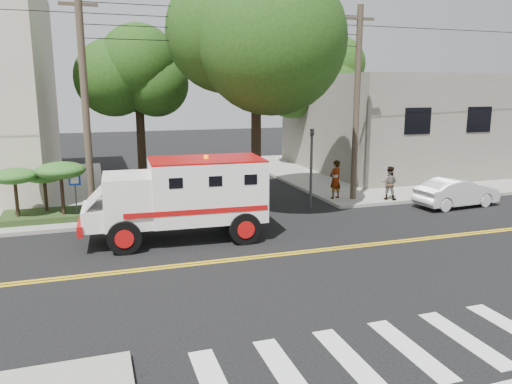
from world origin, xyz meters
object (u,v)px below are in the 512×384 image
object	(u,v)px
pedestrian_b	(389,183)
parked_sedan	(457,193)
pedestrian_a	(335,179)
armored_truck	(184,194)

from	to	relation	value
pedestrian_b	parked_sedan	bearing A→B (deg)	-172.24
parked_sedan	pedestrian_a	xyz separation A→B (m)	(-4.80, 2.72, 0.41)
armored_truck	parked_sedan	world-z (taller)	armored_truck
armored_truck	pedestrian_b	size ratio (longest dim) A/B	4.08
armored_truck	pedestrian_b	xyz separation A→B (m)	(10.28, 2.79, -0.71)
pedestrian_a	pedestrian_b	world-z (taller)	pedestrian_a
parked_sedan	pedestrian_b	world-z (taller)	pedestrian_b
pedestrian_a	pedestrian_b	bearing A→B (deg)	137.53
pedestrian_a	pedestrian_b	xyz separation A→B (m)	(2.32, -1.02, -0.13)
pedestrian_a	parked_sedan	bearing A→B (deg)	131.78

